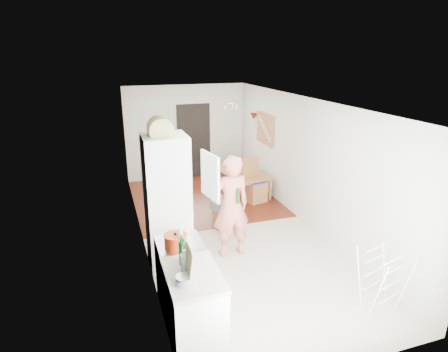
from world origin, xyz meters
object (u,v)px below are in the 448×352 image
person (231,198)px  dining_table (243,184)px  stool (223,219)px  drying_rack (382,281)px  dining_chair (255,181)px

person → dining_table: size_ratio=1.56×
dining_table → person: bearing=146.5°
stool → drying_rack: size_ratio=0.47×
dining_chair → dining_table: bearing=82.6°
person → dining_table: person is taller
person → drying_rack: 2.52m
person → stool: size_ratio=5.11×
person → drying_rack: bearing=122.5°
dining_chair → drying_rack: 4.05m
drying_rack → dining_chair: bearing=76.1°
drying_rack → person: bearing=110.1°
dining_table → drying_rack: (0.20, -4.63, 0.20)m
person → drying_rack: (1.43, -1.99, -0.61)m
drying_rack → stool: bearing=97.4°
dining_chair → stool: dining_chair is taller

